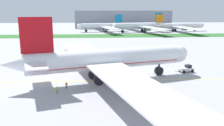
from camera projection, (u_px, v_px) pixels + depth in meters
The scene contains 12 objects.
ground_plane at pixel (127, 82), 62.92m from camera, with size 600.00×600.00×0.00m, color #9E9EA3.
apron_taxi_line at pixel (126, 80), 64.62m from camera, with size 280.00×0.36×0.01m, color yellow.
grass_median_strip at pixel (107, 36), 175.70m from camera, with size 320.00×24.00×0.10m, color #2D6628.
airliner_foreground at pixel (105, 60), 63.03m from camera, with size 49.66×79.78×17.10m.
pushback_tug at pixel (187, 69), 73.10m from camera, with size 6.25×3.38×2.26m.
ground_crew_wingwalker_port at pixel (57, 89), 54.38m from camera, with size 0.26×0.61×1.73m.
ground_crew_marshaller_front at pixel (66, 85), 57.85m from camera, with size 0.56×0.25×1.60m.
service_truck_baggage_loader at pixel (60, 55), 91.94m from camera, with size 5.85×2.98×3.21m.
parked_airliner_far_centre at pixel (103, 26), 208.50m from camera, with size 44.18×70.88×14.74m.
parked_airliner_far_right at pixel (141, 26), 202.48m from camera, with size 49.36×79.46×16.33m.
parked_airliner_far_outer at pixel (177, 26), 210.33m from camera, with size 50.81×82.35×14.82m.
terminal_building at pixel (123, 19), 253.17m from camera, with size 99.72×20.00×18.00m, color gray.
Camera 1 is at (-7.62, -59.94, 18.66)m, focal length 38.33 mm.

